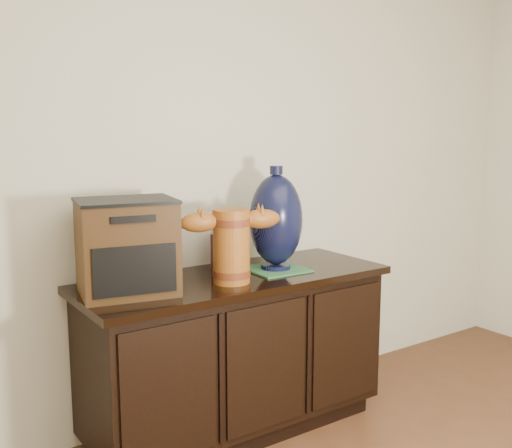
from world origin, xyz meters
TOP-DOWN VIEW (x-y plane):
  - sideboard at (0.00, 2.23)m, footprint 1.46×0.56m
  - terracotta_vessel at (-0.08, 2.13)m, footprint 0.46×0.20m
  - tv_radio at (-0.52, 2.23)m, footprint 0.44×0.38m
  - green_mat at (0.22, 2.21)m, footprint 0.27×0.27m
  - lamp_base at (0.22, 2.21)m, footprint 0.26×0.26m
  - spray_can at (0.01, 2.41)m, footprint 0.07×0.07m

SIDE VIEW (x-z plane):
  - sideboard at x=0.00m, z-range 0.01..0.76m
  - green_mat at x=0.22m, z-range 0.76..0.76m
  - spray_can at x=0.01m, z-range 0.75..0.95m
  - terracotta_vessel at x=-0.08m, z-range 0.78..1.10m
  - tv_radio at x=-0.52m, z-range 0.75..1.14m
  - lamp_base at x=0.22m, z-range 0.75..1.24m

